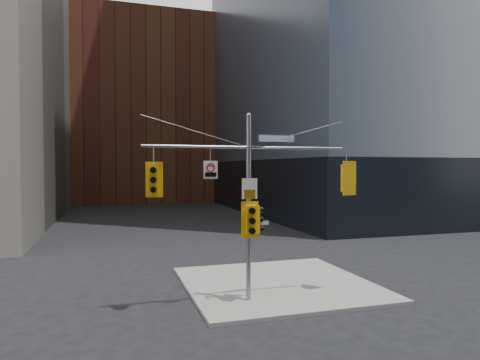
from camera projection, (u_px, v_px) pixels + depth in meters
ground at (267, 322)px, 14.51m from camera, size 160.00×160.00×0.00m
sidewalk_corner at (277, 284)px, 18.91m from camera, size 8.00×8.00×0.15m
podium_ne at (387, 185)px, 53.21m from camera, size 36.40×36.40×6.00m
brick_midrise at (141, 113)px, 69.50m from camera, size 26.00×20.00×28.00m
signal_assembly at (249, 189)px, 16.28m from camera, size 8.00×0.80×7.30m
traffic_light_west_arm at (154, 180)px, 15.23m from camera, size 0.61×0.55×1.28m
traffic_light_east_arm at (346, 178)px, 17.50m from camera, size 0.66×0.58×1.39m
traffic_light_pole_side at (257, 219)px, 16.42m from camera, size 0.42×0.35×1.09m
traffic_light_pole_front at (251, 220)px, 16.06m from camera, size 0.66×0.56×1.39m
street_sign_blade at (277, 139)px, 16.56m from camera, size 1.63×0.23×0.32m
regulatory_sign_arm at (211, 169)px, 15.80m from camera, size 0.53×0.09×0.67m
regulatory_sign_pole at (250, 189)px, 16.17m from camera, size 0.60×0.07×0.78m
street_blade_ew at (260, 223)px, 16.46m from camera, size 0.72×0.05×0.14m
street_blade_ns at (245, 230)px, 16.76m from camera, size 0.07×0.78×0.15m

